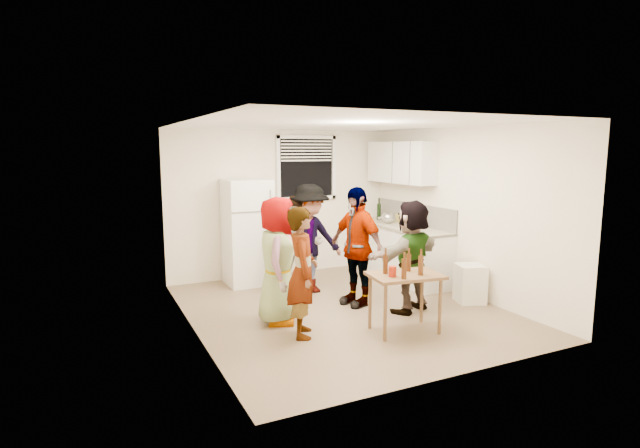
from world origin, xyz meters
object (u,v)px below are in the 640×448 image
kettle (388,223)px  guest_black (356,304)px  refrigerator (247,232)px  blue_cup (413,231)px  guest_back_right (309,292)px  beer_bottle_counter (418,231)px  beer_bottle_table (408,271)px  serving_table (404,331)px  guest_orange (410,311)px  guest_grey (278,322)px  guest_back_left (299,293)px  wine_bottle (379,219)px  trash_bin (470,285)px  red_cup (392,277)px  guest_stripe (303,335)px

kettle → guest_black: bearing=-122.9°
refrigerator → blue_cup: refrigerator is taller
refrigerator → blue_cup: bearing=-30.6°
guest_back_right → guest_black: bearing=-72.2°
beer_bottle_counter → beer_bottle_table: size_ratio=1.10×
serving_table → guest_back_right: (-0.35, 1.99, 0.00)m
beer_bottle_counter → guest_orange: 1.52m
refrigerator → guest_grey: bearing=-96.5°
guest_back_left → guest_orange: size_ratio=0.98×
wine_bottle → guest_back_right: (-1.82, -0.93, -0.90)m
refrigerator → serving_table: (1.03, -2.92, -0.85)m
guest_back_left → trash_bin: bearing=-17.9°
refrigerator → trash_bin: bearing=-42.8°
refrigerator → kettle: size_ratio=6.62×
trash_bin → guest_back_right: 2.38m
wine_bottle → guest_grey: size_ratio=0.18×
guest_back_left → guest_black: (0.51, -0.83, 0.00)m
beer_bottle_counter → beer_bottle_table: beer_bottle_counter is taller
guest_back_left → guest_orange: (1.04, -1.40, 0.00)m
red_cup → beer_bottle_counter: bearing=45.7°
wine_bottle → blue_cup: size_ratio=2.37×
serving_table → guest_black: bearing=89.9°
guest_back_left → guest_black: size_ratio=0.89×
serving_table → guest_orange: serving_table is taller
trash_bin → blue_cup: bearing=104.8°
beer_bottle_table → beer_bottle_counter: bearing=49.9°
refrigerator → guest_orange: (1.55, -2.31, -0.85)m
wine_bottle → red_cup: (-1.68, -2.96, -0.19)m
blue_cup → guest_stripe: blue_cup is taller
refrigerator → beer_bottle_table: refrigerator is taller
kettle → guest_back_left: size_ratio=0.17×
wine_bottle → beer_bottle_table: wine_bottle is taller
blue_cup → guest_back_left: blue_cup is taller
blue_cup → guest_orange: size_ratio=0.08×
kettle → guest_grey: (-2.62, -1.50, -0.90)m
serving_table → red_cup: red_cup is taller
guest_black → guest_back_left: bearing=-161.7°
guest_back_right → guest_orange: (0.88, -1.39, 0.00)m
guest_stripe → guest_back_left: 1.72m
beer_bottle_counter → red_cup: size_ratio=1.88×
serving_table → guest_black: (0.00, 1.17, 0.00)m
guest_grey → guest_back_left: size_ratio=1.07×
wine_bottle → trash_bin: 2.46m
kettle → blue_cup: size_ratio=2.09×
guest_stripe → guest_back_right: bearing=-6.1°
wine_bottle → beer_bottle_counter: 1.40m
serving_table → beer_bottle_table: (0.12, 0.10, 0.71)m
beer_bottle_counter → guest_back_right: 1.96m
refrigerator → serving_table: bearing=-70.6°
beer_bottle_table → blue_cup: bearing=52.2°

